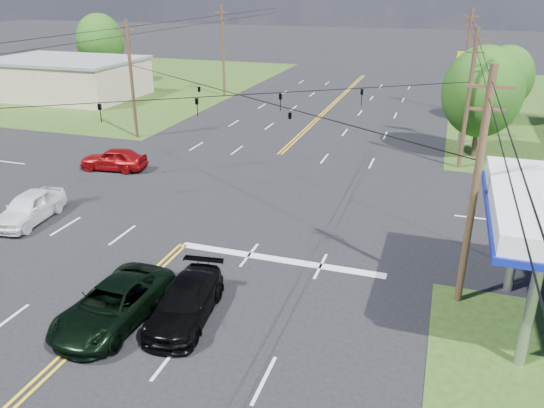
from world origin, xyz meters
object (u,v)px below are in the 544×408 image
(pole_right_far, at_px, (466,59))
(pole_ne, at_px, (468,98))
(retail_nw, at_px, (66,79))
(tree_right_b, at_px, (506,77))
(pole_nw, at_px, (131,79))
(suv_black, at_px, (186,302))
(tree_right_a, at_px, (482,92))
(pickup_white, at_px, (29,207))
(tree_far_l, at_px, (100,41))
(pickup_dkgreen, at_px, (114,304))
(pole_se, at_px, (475,188))
(pole_left_far, at_px, (223,50))

(pole_right_far, bearing_deg, pole_ne, -90.00)
(retail_nw, relative_size, tree_right_b, 2.26)
(pole_ne, xyz_separation_m, tree_right_b, (3.50, 15.00, -0.70))
(pole_nw, height_order, suv_black, pole_nw)
(tree_right_a, height_order, pickup_white, tree_right_a)
(pole_nw, bearing_deg, suv_black, -54.72)
(retail_nw, relative_size, pickup_white, 3.35)
(pickup_white, bearing_deg, tree_far_l, 113.67)
(pole_ne, xyz_separation_m, suv_black, (-10.00, -22.61, -4.19))
(pole_right_far, bearing_deg, tree_far_l, 174.92)
(pickup_dkgreen, bearing_deg, tree_far_l, 127.68)
(pole_se, distance_m, pole_left_far, 45.22)
(pole_se, distance_m, pole_right_far, 37.00)
(pole_left_far, distance_m, pole_right_far, 26.00)
(pole_left_far, bearing_deg, pickup_white, -84.02)
(tree_far_l, height_order, suv_black, tree_far_l)
(pole_ne, height_order, tree_right_a, pole_ne)
(retail_nw, distance_m, pole_ne, 45.02)
(pole_left_far, relative_size, pickup_white, 2.10)
(pole_left_far, height_order, pickup_dkgreen, pole_left_far)
(pole_se, distance_m, pole_nw, 31.62)
(pole_ne, bearing_deg, pickup_dkgreen, -117.87)
(pole_right_far, bearing_deg, tree_right_b, -48.81)
(pole_ne, height_order, pickup_white, pole_ne)
(tree_right_a, height_order, suv_black, tree_right_a)
(tree_right_b, distance_m, pickup_dkgreen, 41.96)
(tree_right_b, bearing_deg, pole_se, -96.05)
(suv_black, bearing_deg, pole_right_far, 69.45)
(tree_right_b, relative_size, suv_black, 1.42)
(pole_left_far, xyz_separation_m, tree_right_a, (27.00, -16.00, -0.30))
(suv_black, distance_m, pickup_white, 13.46)
(tree_right_a, xyz_separation_m, suv_black, (-11.00, -25.61, -4.14))
(tree_far_l, bearing_deg, pole_left_far, -11.89)
(tree_right_b, bearing_deg, suv_black, -109.74)
(pole_left_far, bearing_deg, pole_ne, -36.16)
(pole_se, height_order, tree_right_a, pole_se)
(tree_right_b, bearing_deg, pole_left_far, 172.28)
(pole_left_far, xyz_separation_m, tree_right_b, (29.50, -4.00, -0.95))
(retail_nw, bearing_deg, pickup_dkgreen, -50.22)
(pole_right_far, height_order, suv_black, pole_right_far)
(pole_se, relative_size, pole_right_far, 0.95)
(tree_right_b, bearing_deg, tree_right_a, -101.77)
(pole_se, bearing_deg, pickup_dkgreen, -155.72)
(pole_se, bearing_deg, pole_ne, 90.00)
(pole_right_far, height_order, tree_far_l, pole_right_far)
(tree_far_l, height_order, pickup_dkgreen, tree_far_l)
(suv_black, relative_size, pickup_white, 1.05)
(pole_se, bearing_deg, suv_black, -155.24)
(retail_nw, height_order, pole_se, pole_se)
(pole_se, bearing_deg, pole_nw, 145.30)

